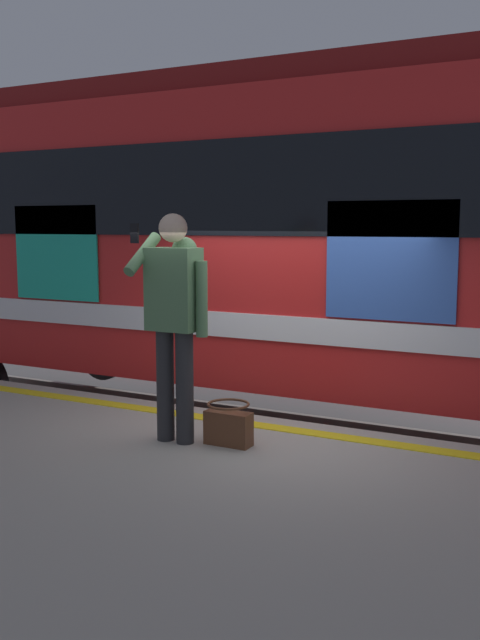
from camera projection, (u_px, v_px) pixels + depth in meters
ground_plane at (276, 510)px, 6.51m from camera, size 26.90×26.90×0.00m
platform at (112, 578)px, 4.37m from camera, size 17.93×4.74×0.85m
safety_line at (262, 426)px, 6.13m from camera, size 17.57×0.16×0.01m
track_rail_near at (323, 463)px, 7.53m from camera, size 23.31×0.08×0.16m
track_rail_far at (365, 429)px, 8.79m from camera, size 23.31×0.08×0.16m
train_carriage at (270, 230)px, 8.27m from camera, size 10.57×3.06×3.92m
passenger at (175, 308)px, 5.57m from camera, size 0.57×0.55×1.79m
handbag at (229, 425)px, 5.59m from camera, size 0.37×0.33×0.33m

